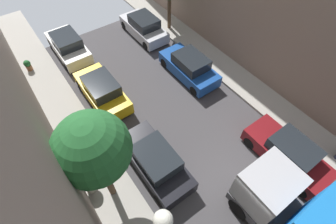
{
  "coord_description": "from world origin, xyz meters",
  "views": [
    {
      "loc": [
        -5.34,
        -1.15,
        11.3
      ],
      "look_at": [
        -0.41,
        5.69,
        0.5
      ],
      "focal_mm": 26.54,
      "sensor_mm": 36.0,
      "label": 1
    }
  ],
  "objects_px": {
    "parked_car_right_2": "(189,67)",
    "parked_car_right_3": "(144,27)",
    "potted_plant_2": "(89,184)",
    "parked_car_left_5": "(68,46)",
    "potted_plant_0": "(28,65)",
    "parked_car_left_3": "(156,161)",
    "parked_car_right_1": "(288,153)",
    "parked_car_left_4": "(102,91)",
    "street_tree_2": "(93,149)"
  },
  "relations": [
    {
      "from": "parked_car_right_1",
      "to": "parked_car_right_2",
      "type": "relative_size",
      "value": 1.0
    },
    {
      "from": "parked_car_right_1",
      "to": "potted_plant_2",
      "type": "height_order",
      "value": "parked_car_right_1"
    },
    {
      "from": "parked_car_left_5",
      "to": "potted_plant_2",
      "type": "height_order",
      "value": "parked_car_left_5"
    },
    {
      "from": "parked_car_left_4",
      "to": "parked_car_left_5",
      "type": "xyz_separation_m",
      "value": [
        0.0,
        5.18,
        0.0
      ]
    },
    {
      "from": "parked_car_left_4",
      "to": "street_tree_2",
      "type": "xyz_separation_m",
      "value": [
        -2.28,
        -5.41,
        3.31
      ]
    },
    {
      "from": "potted_plant_0",
      "to": "parked_car_left_3",
      "type": "bearing_deg",
      "value": -75.01
    },
    {
      "from": "potted_plant_0",
      "to": "potted_plant_2",
      "type": "distance_m",
      "value": 9.79
    },
    {
      "from": "parked_car_left_3",
      "to": "potted_plant_2",
      "type": "xyz_separation_m",
      "value": [
        -3.01,
        0.81,
        -0.0
      ]
    },
    {
      "from": "parked_car_right_2",
      "to": "parked_car_right_3",
      "type": "relative_size",
      "value": 1.0
    },
    {
      "from": "parked_car_left_5",
      "to": "potted_plant_0",
      "type": "relative_size",
      "value": 5.75
    },
    {
      "from": "parked_car_right_3",
      "to": "potted_plant_2",
      "type": "relative_size",
      "value": 4.2
    },
    {
      "from": "parked_car_left_3",
      "to": "parked_car_right_3",
      "type": "relative_size",
      "value": 1.0
    },
    {
      "from": "potted_plant_0",
      "to": "parked_car_right_2",
      "type": "bearing_deg",
      "value": -37.84
    },
    {
      "from": "parked_car_right_2",
      "to": "potted_plant_0",
      "type": "relative_size",
      "value": 5.75
    },
    {
      "from": "potted_plant_2",
      "to": "parked_car_left_4",
      "type": "bearing_deg",
      "value": 57.54
    },
    {
      "from": "parked_car_left_5",
      "to": "potted_plant_0",
      "type": "height_order",
      "value": "parked_car_left_5"
    },
    {
      "from": "potted_plant_2",
      "to": "potted_plant_0",
      "type": "bearing_deg",
      "value": 88.98
    },
    {
      "from": "parked_car_left_3",
      "to": "parked_car_left_4",
      "type": "relative_size",
      "value": 1.0
    },
    {
      "from": "parked_car_left_5",
      "to": "parked_car_right_3",
      "type": "relative_size",
      "value": 1.0
    },
    {
      "from": "parked_car_left_3",
      "to": "potted_plant_2",
      "type": "height_order",
      "value": "parked_car_left_3"
    },
    {
      "from": "parked_car_left_4",
      "to": "parked_car_right_3",
      "type": "distance_m",
      "value": 6.73
    },
    {
      "from": "parked_car_left_4",
      "to": "parked_car_right_2",
      "type": "height_order",
      "value": "same"
    },
    {
      "from": "street_tree_2",
      "to": "potted_plant_2",
      "type": "height_order",
      "value": "street_tree_2"
    },
    {
      "from": "parked_car_right_2",
      "to": "parked_car_right_3",
      "type": "xyz_separation_m",
      "value": [
        0.0,
        5.37,
        0.0
      ]
    },
    {
      "from": "parked_car_left_5",
      "to": "street_tree_2",
      "type": "relative_size",
      "value": 0.8
    },
    {
      "from": "street_tree_2",
      "to": "potted_plant_2",
      "type": "xyz_separation_m",
      "value": [
        -0.73,
        0.67,
        -3.31
      ]
    },
    {
      "from": "parked_car_left_5",
      "to": "street_tree_2",
      "type": "distance_m",
      "value": 11.32
    },
    {
      "from": "parked_car_left_3",
      "to": "parked_car_left_4",
      "type": "distance_m",
      "value": 5.54
    },
    {
      "from": "parked_car_right_2",
      "to": "potted_plant_2",
      "type": "xyz_separation_m",
      "value": [
        -8.41,
        -3.38,
        -0.0
      ]
    },
    {
      "from": "parked_car_right_2",
      "to": "potted_plant_0",
      "type": "distance_m",
      "value": 10.43
    },
    {
      "from": "parked_car_right_3",
      "to": "street_tree_2",
      "type": "bearing_deg",
      "value": -129.16
    },
    {
      "from": "parked_car_left_3",
      "to": "parked_car_right_2",
      "type": "xyz_separation_m",
      "value": [
        5.4,
        4.19,
        0.0
      ]
    },
    {
      "from": "parked_car_left_4",
      "to": "parked_car_right_3",
      "type": "bearing_deg",
      "value": 36.67
    },
    {
      "from": "parked_car_right_1",
      "to": "street_tree_2",
      "type": "height_order",
      "value": "street_tree_2"
    },
    {
      "from": "parked_car_left_4",
      "to": "parked_car_right_3",
      "type": "xyz_separation_m",
      "value": [
        5.4,
        4.02,
        0.0
      ]
    },
    {
      "from": "street_tree_2",
      "to": "parked_car_right_1",
      "type": "bearing_deg",
      "value": -24.5
    },
    {
      "from": "street_tree_2",
      "to": "potted_plant_0",
      "type": "height_order",
      "value": "street_tree_2"
    },
    {
      "from": "potted_plant_2",
      "to": "parked_car_left_5",
      "type": "bearing_deg",
      "value": 73.1
    },
    {
      "from": "parked_car_left_3",
      "to": "parked_car_left_4",
      "type": "height_order",
      "value": "same"
    },
    {
      "from": "street_tree_2",
      "to": "potted_plant_0",
      "type": "xyz_separation_m",
      "value": [
        -0.56,
        10.46,
        -3.49
      ]
    },
    {
      "from": "parked_car_left_4",
      "to": "potted_plant_2",
      "type": "relative_size",
      "value": 4.2
    },
    {
      "from": "parked_car_right_2",
      "to": "street_tree_2",
      "type": "bearing_deg",
      "value": -152.15
    },
    {
      "from": "parked_car_left_3",
      "to": "parked_car_left_5",
      "type": "relative_size",
      "value": 1.0
    },
    {
      "from": "parked_car_left_4",
      "to": "street_tree_2",
      "type": "bearing_deg",
      "value": -112.86
    },
    {
      "from": "parked_car_left_3",
      "to": "parked_car_right_1",
      "type": "distance_m",
      "value": 6.36
    },
    {
      "from": "parked_car_left_3",
      "to": "parked_car_right_3",
      "type": "xyz_separation_m",
      "value": [
        5.4,
        9.57,
        0.0
      ]
    },
    {
      "from": "parked_car_left_4",
      "to": "parked_car_right_2",
      "type": "bearing_deg",
      "value": -14.03
    },
    {
      "from": "parked_car_left_5",
      "to": "parked_car_right_3",
      "type": "height_order",
      "value": "same"
    },
    {
      "from": "potted_plant_0",
      "to": "potted_plant_2",
      "type": "bearing_deg",
      "value": -91.02
    },
    {
      "from": "parked_car_right_1",
      "to": "potted_plant_0",
      "type": "relative_size",
      "value": 5.75
    }
  ]
}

